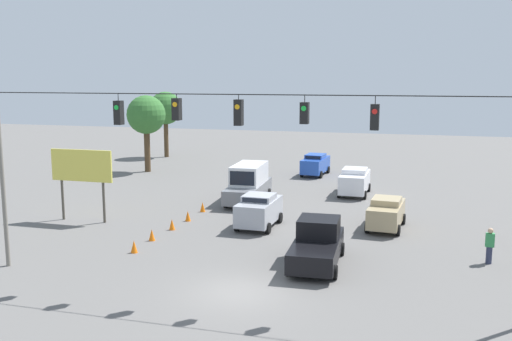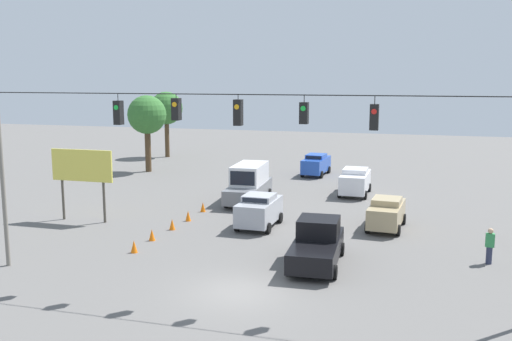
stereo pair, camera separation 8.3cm
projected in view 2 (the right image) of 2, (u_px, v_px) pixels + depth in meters
name	position (u px, v px, depth m)	size (l,w,h in m)	color
ground_plane	(237.00, 292.00, 23.66)	(140.00, 140.00, 0.00)	#605E5B
overhead_signal_span	(237.00, 153.00, 22.96)	(23.13, 0.38, 8.85)	slate
box_truck_grey_withflow_far	(249.00, 183.00, 40.65)	(2.57, 6.33, 2.70)	slate
sedan_silver_withflow_mid	(259.00, 210.00, 33.81)	(2.19, 4.03, 1.97)	#A8AAB2
sedan_white_oncoming_deep	(355.00, 181.00, 43.15)	(2.16, 4.62, 2.02)	silver
pickup_truck_black_crossing_near	(317.00, 244.00, 27.11)	(2.48, 5.54, 2.12)	black
sedan_blue_withflow_deep	(316.00, 164.00, 51.75)	(2.21, 4.50, 1.92)	#234CB2
sedan_tan_oncoming_far	(386.00, 213.00, 33.46)	(2.21, 4.35, 1.84)	tan
traffic_cone_nearest	(134.00, 246.00, 28.94)	(0.35, 0.35, 0.65)	orange
traffic_cone_second	(152.00, 235.00, 31.07)	(0.35, 0.35, 0.65)	orange
traffic_cone_third	(172.00, 224.00, 33.27)	(0.35, 0.35, 0.65)	orange
traffic_cone_fourth	(188.00, 216.00, 35.31)	(0.35, 0.35, 0.65)	orange
traffic_cone_fifth	(203.00, 207.00, 37.74)	(0.35, 0.35, 0.65)	orange
roadside_billboard	(82.00, 170.00, 34.88)	(4.12, 0.16, 4.46)	#4C473D
pedestrian	(490.00, 246.00, 27.12)	(0.40, 0.28, 1.75)	#2D334C
tree_horizon_left	(147.00, 116.00, 53.04)	(3.60, 3.60, 7.17)	#4C3823
tree_horizon_right	(166.00, 109.00, 62.90)	(3.60, 3.60, 7.25)	#4C3823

